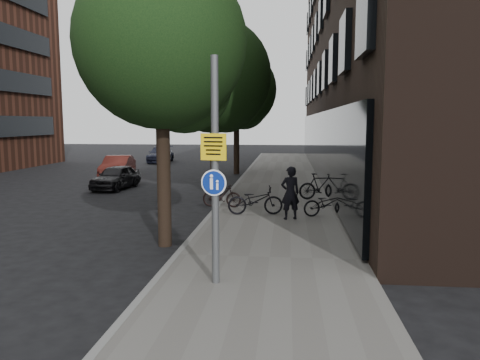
# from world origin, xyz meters

# --- Properties ---
(ground) EXTENTS (120.00, 120.00, 0.00)m
(ground) POSITION_xyz_m (0.00, 0.00, 0.00)
(ground) COLOR black
(ground) RESTS_ON ground
(sidewalk) EXTENTS (4.50, 60.00, 0.12)m
(sidewalk) POSITION_xyz_m (0.25, 10.00, 0.06)
(sidewalk) COLOR #5F5D58
(sidewalk) RESTS_ON ground
(curb_edge) EXTENTS (0.15, 60.00, 0.13)m
(curb_edge) POSITION_xyz_m (-2.00, 10.00, 0.07)
(curb_edge) COLOR slate
(curb_edge) RESTS_ON ground
(building_right_dark_brick) EXTENTS (12.00, 40.00, 18.00)m
(building_right_dark_brick) POSITION_xyz_m (8.50, 22.00, 9.00)
(building_right_dark_brick) COLOR black
(building_right_dark_brick) RESTS_ON ground
(street_tree_near) EXTENTS (4.40, 4.40, 7.50)m
(street_tree_near) POSITION_xyz_m (-2.53, 4.64, 5.11)
(street_tree_near) COLOR black
(street_tree_near) RESTS_ON ground
(street_tree_mid) EXTENTS (5.00, 5.00, 7.80)m
(street_tree_mid) POSITION_xyz_m (-2.53, 13.14, 5.11)
(street_tree_mid) COLOR black
(street_tree_mid) RESTS_ON ground
(street_tree_far) EXTENTS (5.00, 5.00, 7.80)m
(street_tree_far) POSITION_xyz_m (-2.53, 22.14, 5.11)
(street_tree_far) COLOR black
(street_tree_far) RESTS_ON ground
(signpost) EXTENTS (0.51, 0.15, 4.43)m
(signpost) POSITION_xyz_m (-0.75, 1.45, 2.36)
(signpost) COLOR #595B5E
(signpost) RESTS_ON sidewalk
(pedestrian) EXTENTS (0.74, 0.60, 1.75)m
(pedestrian) POSITION_xyz_m (0.74, 7.73, 0.99)
(pedestrian) COLOR black
(pedestrian) RESTS_ON sidewalk
(parked_bike_facade_near) EXTENTS (1.77, 1.03, 0.88)m
(parked_bike_facade_near) POSITION_xyz_m (2.00, 8.39, 0.56)
(parked_bike_facade_near) COLOR black
(parked_bike_facade_near) RESTS_ON sidewalk
(parked_bike_facade_far) EXTENTS (1.88, 0.94, 1.09)m
(parked_bike_facade_far) POSITION_xyz_m (2.00, 11.89, 0.66)
(parked_bike_facade_far) COLOR black
(parked_bike_facade_far) RESTS_ON sidewalk
(parked_bike_curb_near) EXTENTS (1.96, 0.91, 0.99)m
(parked_bike_curb_near) POSITION_xyz_m (-0.45, 8.41, 0.62)
(parked_bike_curb_near) COLOR black
(parked_bike_curb_near) RESTS_ON sidewalk
(parked_bike_curb_far) EXTENTS (1.53, 0.59, 0.89)m
(parked_bike_curb_far) POSITION_xyz_m (-1.80, 9.69, 0.57)
(parked_bike_curb_far) COLOR black
(parked_bike_curb_far) RESTS_ON sidewalk
(parked_car_near) EXTENTS (1.75, 3.59, 1.18)m
(parked_car_near) POSITION_xyz_m (-7.81, 14.77, 0.59)
(parked_car_near) COLOR black
(parked_car_near) RESTS_ON ground
(parked_car_mid) EXTENTS (1.93, 4.17, 1.32)m
(parked_car_mid) POSITION_xyz_m (-9.31, 19.00, 0.66)
(parked_car_mid) COLOR #591F19
(parked_car_mid) RESTS_ON ground
(parked_car_far) EXTENTS (2.31, 4.60, 1.28)m
(parked_car_far) POSITION_xyz_m (-9.74, 29.92, 0.64)
(parked_car_far) COLOR #1B1E31
(parked_car_far) RESTS_ON ground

